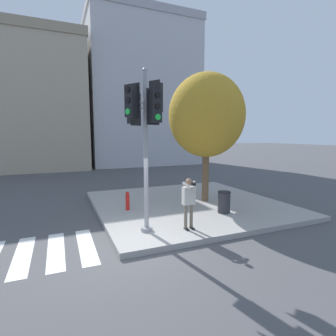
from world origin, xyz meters
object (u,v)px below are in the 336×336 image
(street_tree, at_px, (206,116))
(traffic_signal_pole, at_px, (145,119))
(person_photographer, at_px, (189,199))
(trash_bin, at_px, (224,202))
(fire_hydrant, at_px, (128,201))

(street_tree, bearing_deg, traffic_signal_pole, -145.06)
(person_photographer, bearing_deg, street_tree, 51.20)
(trash_bin, bearing_deg, street_tree, 81.42)
(person_photographer, relative_size, fire_hydrant, 2.18)
(fire_hydrant, xyz_separation_m, trash_bin, (3.39, -1.84, 0.05))
(traffic_signal_pole, distance_m, trash_bin, 4.67)
(traffic_signal_pole, distance_m, fire_hydrant, 4.02)
(traffic_signal_pole, xyz_separation_m, fire_hydrant, (0.05, 2.54, -3.12))
(traffic_signal_pole, relative_size, fire_hydrant, 6.57)
(fire_hydrant, relative_size, trash_bin, 0.90)
(person_photographer, xyz_separation_m, fire_hydrant, (-1.29, 2.91, -0.62))
(street_tree, bearing_deg, trash_bin, -98.58)
(traffic_signal_pole, height_order, person_photographer, traffic_signal_pole)
(trash_bin, bearing_deg, fire_hydrant, 151.53)
(fire_hydrant, bearing_deg, traffic_signal_pole, -91.14)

